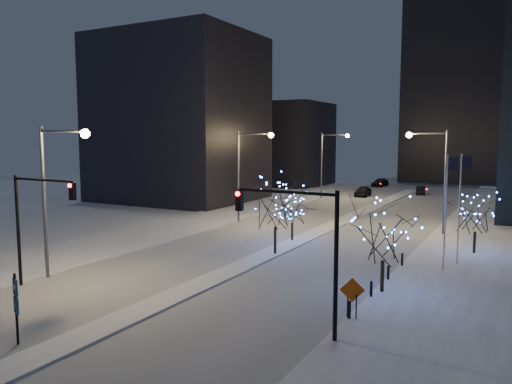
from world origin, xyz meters
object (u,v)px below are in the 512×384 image
Objects in this scene: traffic_signal_west at (34,213)px; street_lamp_w_mid at (247,164)px; street_lamp_w_near at (54,181)px; wayfinding_sign at (16,301)px; street_lamp_w_far at (328,156)px; street_lamp_east at (436,168)px; holiday_tree_plaza_near at (383,232)px; car_near at (363,191)px; construction_sign at (352,294)px; car_mid at (421,190)px; holiday_tree_median_far at (292,210)px; car_far at (380,183)px; holiday_tree_plaza_far at (476,212)px; holiday_tree_median_near at (275,203)px; traffic_signal_east at (304,237)px.

street_lamp_w_mid is at bearing 91.06° from traffic_signal_west.
street_lamp_w_near is 3.03× the size of wayfinding_sign.
street_lamp_w_near is 50.00m from street_lamp_w_far.
street_lamp_w_near and street_lamp_east have the same top height.
street_lamp_w_mid is 1.72× the size of holiday_tree_plaza_near.
car_near is at bearing 85.89° from street_lamp_w_near.
street_lamp_w_far is 4.74× the size of construction_sign.
car_mid is (10.94, 64.72, -4.09)m from traffic_signal_west.
holiday_tree_median_far is (7.94, 20.44, -1.89)m from traffic_signal_west.
street_lamp_w_far is at bearing 130.85° from street_lamp_east.
car_mid is at bearing -40.07° from car_far.
car_near is (3.97, 55.18, -5.68)m from street_lamp_w_near.
street_lamp_w_far reaches higher than holiday_tree_plaza_far.
traffic_signal_west is at bearing 170.04° from construction_sign.
street_lamp_w_mid is 47.83m from car_far.
holiday_tree_median_near is (5.47, -42.20, 3.33)m from car_near.
car_far is 54.41m from holiday_tree_median_far.
car_far is 1.21× the size of holiday_tree_median_far.
construction_sign is at bearing -102.30° from holiday_tree_plaza_far.
street_lamp_east reaches higher than holiday_tree_plaza_far.
traffic_signal_east is 1.68× the size of holiday_tree_median_far.
holiday_tree_plaza_near is at bearing 26.08° from traffic_signal_west.
holiday_tree_plaza_far is (3.87, 13.50, -0.30)m from holiday_tree_plaza_near.
holiday_tree_median_far is at bearing 76.39° from car_mid.
wayfinding_sign is (6.44, -6.00, -2.73)m from traffic_signal_west.
street_lamp_w_mid is 34.02m from wayfinding_sign.
car_mid is (-7.58, 34.72, -5.78)m from street_lamp_east.
holiday_tree_median_far is at bearing 108.48° from wayfinding_sign.
traffic_signal_west is 1.68× the size of holiday_tree_median_far.
car_far is (-9.31, 9.71, 0.06)m from car_mid.
holiday_tree_median_near is 1.08× the size of holiday_tree_plaza_near.
holiday_tree_median_near is 1.90× the size of wayfinding_sign.
holiday_tree_median_near reaches higher than car_near.
street_lamp_w_near is at bearing -90.00° from street_lamp_w_far.
wayfinding_sign is at bearing -147.40° from traffic_signal_east.
traffic_signal_west is 32.26m from holiday_tree_plaza_far.
car_near is at bearing 35.50° from car_mid.
street_lamp_w_mid reaches higher than construction_sign.
traffic_signal_east is at bearing 54.33° from wayfinding_sign.
street_lamp_w_far is 54.07m from traffic_signal_east.
holiday_tree_median_far is 15.06m from holiday_tree_plaza_far.
holiday_tree_plaza_far is at bearing 96.06° from car_mid.
car_near is at bearing 52.58° from street_lamp_w_far.
street_lamp_east is at bearing 91.15° from holiday_tree_plaza_near.
holiday_tree_plaza_near is at bearing -68.98° from car_far.
holiday_tree_plaza_near is at bearing 20.50° from street_lamp_w_near.
street_lamp_east reaches higher than holiday_tree_median_near.
street_lamp_w_far is at bearing 90.00° from street_lamp_w_near.
car_near is 17.34m from car_far.
car_far is at bearing 110.81° from street_lamp_east.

